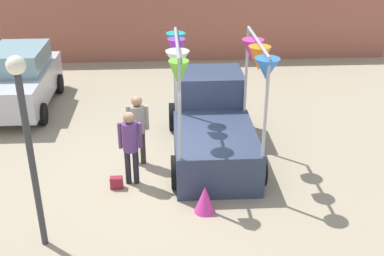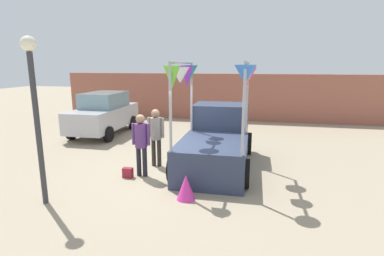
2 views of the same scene
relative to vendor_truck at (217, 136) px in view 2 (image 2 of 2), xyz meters
The scene contains 9 objects.
ground_plane 1.81m from the vendor_truck, 135.63° to the right, with size 60.00×60.00×0.00m, color gray.
vendor_truck is the anchor object (origin of this frame).
parked_car 6.37m from the vendor_truck, 150.45° to the left, with size 1.88×4.00×1.88m.
person_customer 2.46m from the vendor_truck, 142.47° to the right, with size 0.53×0.34×1.78m.
person_vendor 1.92m from the vendor_truck, 162.20° to the right, with size 0.53×0.34×1.79m.
handbag 2.95m from the vendor_truck, 143.56° to the right, with size 0.28×0.16×0.28m, color maroon.
street_lamp 5.22m from the vendor_truck, 134.55° to the right, with size 0.32×0.32×3.70m.
brick_boundary_wall 7.91m from the vendor_truck, 98.19° to the left, with size 18.00×0.36×2.60m, color #9E5947.
folded_kite_bundle_magenta 2.80m from the vendor_truck, 98.03° to the right, with size 0.44×0.44×0.60m, color #D83399.
Camera 2 is at (2.24, -7.99, 3.13)m, focal length 28.00 mm.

